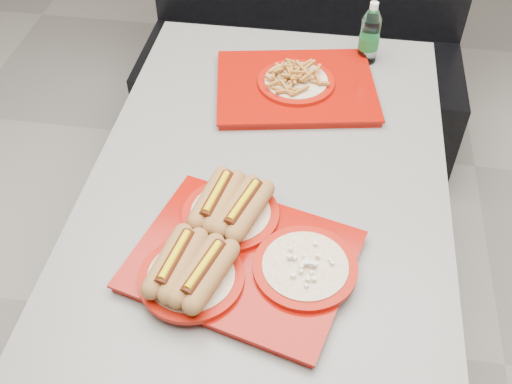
# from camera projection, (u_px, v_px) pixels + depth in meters

# --- Properties ---
(ground) EXTENTS (6.00, 6.00, 0.00)m
(ground) POSITION_uv_depth(u_px,v_px,m) (265.00, 333.00, 2.05)
(ground) COLOR #A19B90
(ground) RESTS_ON ground
(diner_table) EXTENTS (0.92, 1.42, 0.75)m
(diner_table) POSITION_uv_depth(u_px,v_px,m) (267.00, 220.00, 1.63)
(diner_table) COLOR black
(diner_table) RESTS_ON ground
(booth_bench) EXTENTS (1.30, 0.57, 1.35)m
(booth_bench) POSITION_uv_depth(u_px,v_px,m) (302.00, 56.00, 2.52)
(booth_bench) COLOR black
(booth_bench) RESTS_ON ground
(tray_near) EXTENTS (0.54, 0.47, 0.10)m
(tray_near) POSITION_uv_depth(u_px,v_px,m) (235.00, 250.00, 1.30)
(tray_near) COLOR #950C04
(tray_near) RESTS_ON diner_table
(tray_far) EXTENTS (0.52, 0.44, 0.09)m
(tray_far) POSITION_uv_depth(u_px,v_px,m) (296.00, 84.00, 1.75)
(tray_far) COLOR #950C04
(tray_far) RESTS_ON diner_table
(water_bottle) EXTENTS (0.06, 0.06, 0.20)m
(water_bottle) POSITION_uv_depth(u_px,v_px,m) (370.00, 36.00, 1.82)
(water_bottle) COLOR silver
(water_bottle) RESTS_ON diner_table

